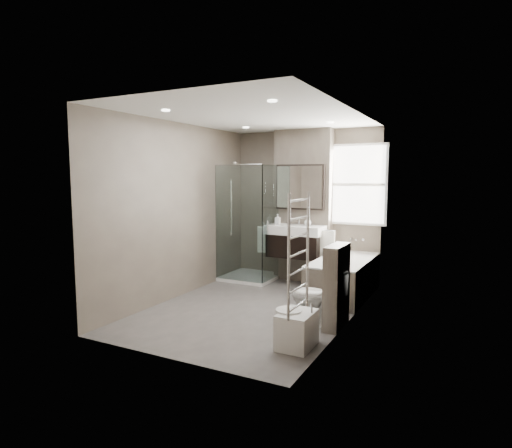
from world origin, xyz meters
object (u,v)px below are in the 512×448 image
Objects in this scene: vanity at (295,241)px; bathtub at (344,276)px; bidet at (296,328)px; toilet at (317,297)px.

bathtub is (0.92, -0.33, -0.43)m from vanity.
vanity is at bearing 112.39° from bidet.
vanity is 1.92× the size of bidet.
vanity is 1.07m from bathtub.
bathtub is 3.24× the size of bidet.
bidet is at bearing 10.47° from toilet.
bathtub is at bearing -170.91° from toilet.
toilet is (0.05, -1.36, 0.02)m from bathtub.
vanity reaches higher than bathtub.
bidet is at bearing -67.61° from vanity.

